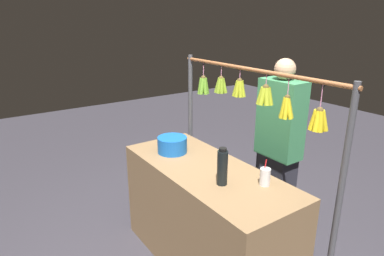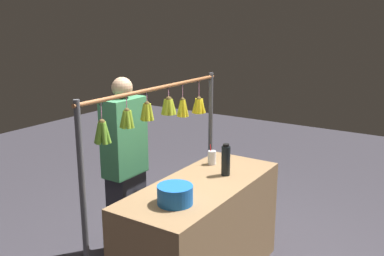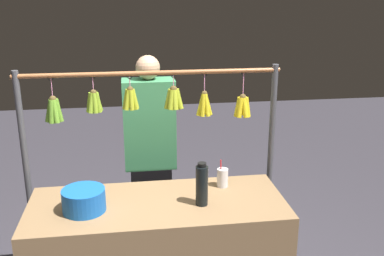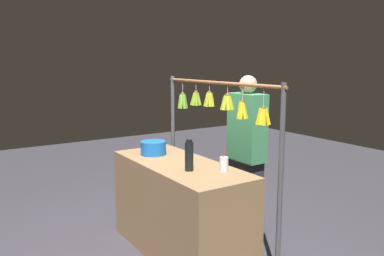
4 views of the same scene
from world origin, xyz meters
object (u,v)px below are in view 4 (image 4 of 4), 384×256
at_px(blue_bucket, 153,148).
at_px(drink_cup, 224,164).
at_px(water_bottle, 189,156).
at_px(vendor_person, 246,157).

relative_size(blue_bucket, drink_cup, 1.37).
bearing_deg(water_bottle, vendor_person, -73.17).
bearing_deg(blue_bucket, vendor_person, -117.02).
xyz_separation_m(water_bottle, vendor_person, (0.27, -0.91, -0.19)).
height_order(drink_cup, vendor_person, vendor_person).
relative_size(water_bottle, vendor_person, 0.16).
bearing_deg(vendor_person, drink_cup, 124.77).
relative_size(blue_bucket, vendor_person, 0.15).
bearing_deg(drink_cup, water_bottle, 53.07).
bearing_deg(vendor_person, blue_bucket, 62.98).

